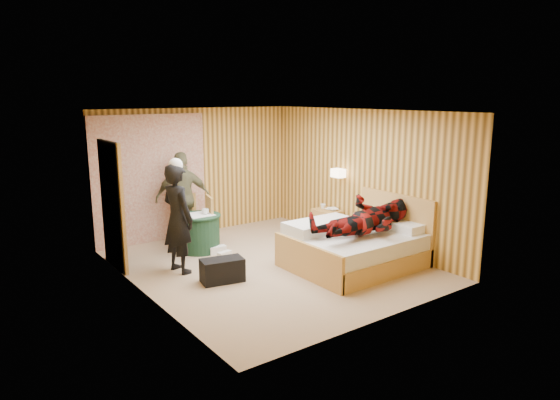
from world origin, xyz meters
TOP-DOWN VIEW (x-y plane):
  - floor at (0.00, 0.00)m, footprint 4.20×5.00m
  - ceiling at (0.00, 0.00)m, footprint 4.20×5.00m
  - wall_back at (0.00, 2.50)m, footprint 4.20×0.02m
  - wall_left at (-2.10, 0.00)m, footprint 0.02×5.00m
  - wall_right at (2.10, 0.00)m, footprint 0.02×5.00m
  - curtain at (-1.00, 2.43)m, footprint 2.20×0.08m
  - doorway at (-2.06, 1.40)m, footprint 0.06×0.90m
  - wall_lamp at (1.92, 0.45)m, footprint 0.26×0.24m
  - bed at (1.12, -0.84)m, footprint 2.03×1.60m
  - nightstand at (1.88, 0.69)m, footprint 0.42×0.57m
  - round_table at (-0.56, 1.35)m, footprint 0.76×0.76m
  - chair_far at (-0.53, 1.96)m, footprint 0.53×0.53m
  - chair_near at (-0.42, 1.44)m, footprint 0.53×0.53m
  - duffel_bag at (-0.98, -0.21)m, footprint 0.68×0.45m
  - sneaker_left at (-0.41, 0.74)m, footprint 0.27×0.16m
  - sneaker_right at (-0.39, 1.03)m, footprint 0.31×0.15m
  - woman_standing at (-1.31, 0.58)m, footprint 0.52×0.70m
  - man_at_table at (-0.56, 1.99)m, footprint 1.09×0.72m
  - man_on_bed at (1.15, -1.07)m, footprint 0.86×0.67m
  - book_lower at (1.88, 0.64)m, footprint 0.21×0.25m
  - book_upper at (1.88, 0.64)m, footprint 0.24×0.27m
  - cup_nightstand at (1.88, 0.82)m, footprint 0.11×0.11m
  - cup_table at (-0.46, 1.30)m, footprint 0.16×0.16m

SIDE VIEW (x-z plane):
  - floor at x=0.00m, z-range -0.01..0.01m
  - sneaker_left at x=-0.41m, z-range 0.00..0.11m
  - sneaker_right at x=-0.39m, z-range 0.00..0.14m
  - duffel_bag at x=-0.98m, z-range 0.00..0.35m
  - nightstand at x=1.88m, z-range 0.01..0.56m
  - bed at x=1.12m, z-range -0.23..0.87m
  - round_table at x=-0.56m, z-range 0.00..0.68m
  - chair_far at x=-0.53m, z-range 0.07..1.00m
  - chair_near at x=-0.42m, z-range 0.08..1.04m
  - book_lower at x=1.88m, z-range 0.55..0.57m
  - book_upper at x=1.88m, z-range 0.57..0.59m
  - cup_nightstand at x=1.88m, z-range 0.55..0.64m
  - cup_table at x=-0.46m, z-range 0.67..0.77m
  - man_at_table at x=-0.56m, z-range 0.00..1.72m
  - woman_standing at x=-1.31m, z-range 0.00..1.73m
  - man_on_bed at x=1.15m, z-range 0.09..1.86m
  - doorway at x=-2.06m, z-range 0.00..2.05m
  - curtain at x=-1.00m, z-range 0.00..2.40m
  - wall_back at x=0.00m, z-range 0.00..2.50m
  - wall_left at x=-2.10m, z-range 0.00..2.50m
  - wall_right at x=2.10m, z-range 0.00..2.50m
  - wall_lamp at x=1.92m, z-range 1.22..1.38m
  - ceiling at x=0.00m, z-range 2.50..2.50m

